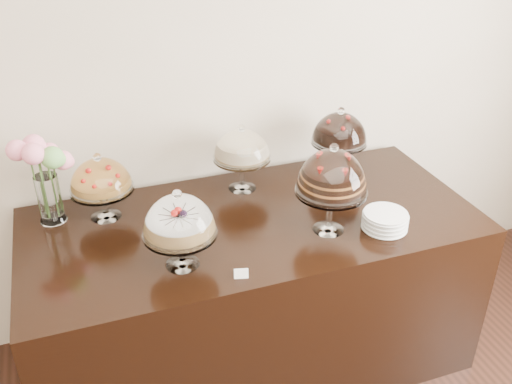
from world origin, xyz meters
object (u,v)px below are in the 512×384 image
object	(u,v)px
cake_stand_fruit_tart	(100,178)
flower_vase	(44,169)
cake_stand_choco_layer	(332,175)
plate_stack	(385,221)
display_counter	(253,291)
cake_stand_sugar_sponge	(179,220)
cake_stand_dark_choco	(340,131)
cake_stand_cheesecake	(242,148)

from	to	relation	value
cake_stand_fruit_tart	flower_vase	size ratio (longest dim) A/B	0.77
cake_stand_choco_layer	plate_stack	world-z (taller)	cake_stand_choco_layer
cake_stand_fruit_tart	plate_stack	world-z (taller)	cake_stand_fruit_tart
display_counter	cake_stand_choco_layer	size ratio (longest dim) A/B	4.93
cake_stand_sugar_sponge	cake_stand_fruit_tart	xyz separation A→B (m)	(-0.26, 0.51, -0.01)
cake_stand_sugar_sponge	plate_stack	distance (m)	0.99
cake_stand_dark_choco	plate_stack	size ratio (longest dim) A/B	1.89
flower_vase	plate_stack	size ratio (longest dim) A/B	2.12
cake_stand_dark_choco	cake_stand_fruit_tart	bearing A→B (deg)	-179.28
plate_stack	cake_stand_choco_layer	bearing A→B (deg)	162.42
display_counter	cake_stand_cheesecake	size ratio (longest dim) A/B	6.02
cake_stand_fruit_tart	cake_stand_dark_choco	bearing A→B (deg)	0.72
flower_vase	cake_stand_dark_choco	bearing A→B (deg)	-1.06
cake_stand_choco_layer	flower_vase	size ratio (longest dim) A/B	1.00
display_counter	plate_stack	distance (m)	0.80
cake_stand_dark_choco	cake_stand_choco_layer	bearing A→B (deg)	-120.44
cake_stand_cheesecake	cake_stand_sugar_sponge	bearing A→B (deg)	-129.47
cake_stand_choco_layer	flower_vase	distance (m)	1.32
flower_vase	cake_stand_sugar_sponge	bearing A→B (deg)	-47.34
cake_stand_fruit_tart	cake_stand_sugar_sponge	bearing A→B (deg)	-62.34
cake_stand_sugar_sponge	cake_stand_dark_choco	size ratio (longest dim) A/B	0.92
cake_stand_sugar_sponge	cake_stand_cheesecake	world-z (taller)	cake_stand_sugar_sponge
display_counter	cake_stand_cheesecake	bearing A→B (deg)	80.72
plate_stack	flower_vase	bearing A→B (deg)	158.02
cake_stand_sugar_sponge	cake_stand_fruit_tart	bearing A→B (deg)	117.66
display_counter	plate_stack	bearing A→B (deg)	-26.71
cake_stand_choco_layer	flower_vase	xyz separation A→B (m)	(-1.22, 0.51, -0.01)
display_counter	cake_stand_dark_choco	size ratio (longest dim) A/B	5.53
cake_stand_dark_choco	cake_stand_sugar_sponge	bearing A→B (deg)	-152.43
display_counter	cake_stand_fruit_tart	xyz separation A→B (m)	(-0.67, 0.27, 0.66)
cake_stand_choco_layer	display_counter	bearing A→B (deg)	146.69
cake_stand_dark_choco	cake_stand_fruit_tart	distance (m)	1.26
flower_vase	display_counter	bearing A→B (deg)	-18.89
display_counter	cake_stand_choco_layer	world-z (taller)	cake_stand_choco_layer
cake_stand_sugar_sponge	cake_stand_cheesecake	size ratio (longest dim) A/B	1.01
cake_stand_cheesecake	cake_stand_dark_choco	distance (m)	0.54
cake_stand_dark_choco	cake_stand_cheesecake	bearing A→B (deg)	176.63
cake_stand_choco_layer	cake_stand_fruit_tart	bearing A→B (deg)	154.30
display_counter	cake_stand_cheesecake	world-z (taller)	cake_stand_cheesecake
cake_stand_dark_choco	cake_stand_fruit_tart	world-z (taller)	cake_stand_dark_choco
display_counter	cake_stand_dark_choco	world-z (taller)	cake_stand_dark_choco
cake_stand_sugar_sponge	cake_stand_cheesecake	distance (m)	0.72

